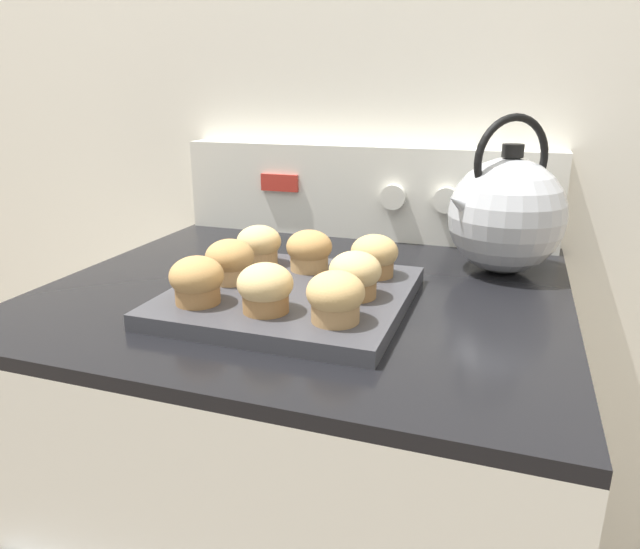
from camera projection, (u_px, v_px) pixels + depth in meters
name	position (u px, v px, depth m)	size (l,w,h in m)	color
wall_back	(373.00, 80.00, 1.11)	(8.00, 0.05, 2.40)	silver
stove_range	(310.00, 524.00, 1.01)	(0.76, 0.73, 0.90)	silver
control_panel	(364.00, 192.00, 1.13)	(0.74, 0.07, 0.18)	silver
muffin_pan	(291.00, 296.00, 0.79)	(0.31, 0.31, 0.02)	#38383D
muffin_r0_c0	(197.00, 280.00, 0.72)	(0.07, 0.07, 0.06)	olive
muffin_r0_c1	(265.00, 288.00, 0.70)	(0.07, 0.07, 0.06)	olive
muffin_r0_c2	(335.00, 297.00, 0.67)	(0.07, 0.07, 0.06)	#A37A4C
muffin_r1_c0	(230.00, 261.00, 0.81)	(0.07, 0.07, 0.06)	tan
muffin_r1_c2	(355.00, 275.00, 0.75)	(0.07, 0.07, 0.06)	olive
muffin_r2_c0	(259.00, 245.00, 0.89)	(0.07, 0.07, 0.06)	tan
muffin_r2_c1	(312.00, 251.00, 0.86)	(0.07, 0.07, 0.06)	tan
muffin_r2_c2	(374.00, 256.00, 0.83)	(0.07, 0.07, 0.06)	olive
tea_kettle	(506.00, 214.00, 0.90)	(0.19, 0.19, 0.25)	#ADAFB5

